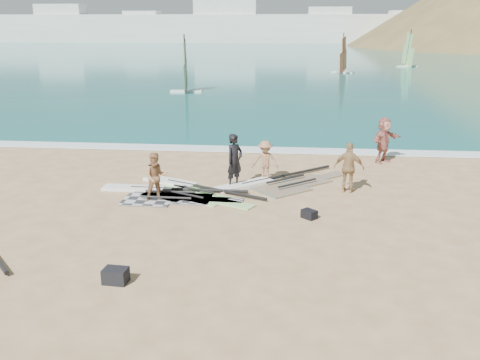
# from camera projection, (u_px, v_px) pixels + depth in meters

# --- Properties ---
(ground) EXTENTS (300.00, 300.00, 0.00)m
(ground) POSITION_uv_depth(u_px,v_px,m) (263.00, 266.00, 13.15)
(ground) COLOR tan
(ground) RESTS_ON ground
(sea) EXTENTS (300.00, 240.00, 0.06)m
(sea) POSITION_uv_depth(u_px,v_px,m) (293.00, 46.00, 139.10)
(sea) COLOR #0C5958
(sea) RESTS_ON ground
(surf_line) EXTENTS (300.00, 1.20, 0.04)m
(surf_line) POSITION_uv_depth(u_px,v_px,m) (279.00, 151.00, 24.89)
(surf_line) COLOR white
(surf_line) RESTS_ON ground
(far_town) EXTENTS (160.00, 8.00, 12.00)m
(far_town) POSITION_uv_depth(u_px,v_px,m) (240.00, 27.00, 156.52)
(far_town) COLOR white
(far_town) RESTS_ON ground
(rig_grey) EXTENTS (5.22, 2.08, 0.20)m
(rig_grey) POSITION_uv_depth(u_px,v_px,m) (158.00, 194.00, 18.54)
(rig_grey) COLOR #2A2A2C
(rig_grey) RESTS_ON ground
(rig_green) EXTENTS (4.81, 3.47, 0.20)m
(rig_green) POSITION_uv_depth(u_px,v_px,m) (185.00, 190.00, 18.98)
(rig_green) COLOR #5ECF1B
(rig_green) RESTS_ON ground
(rig_orange) EXTENTS (4.93, 4.22, 0.20)m
(rig_orange) POSITION_uv_depth(u_px,v_px,m) (275.00, 183.00, 19.73)
(rig_orange) COLOR orange
(rig_orange) RESTS_ON ground
(gear_bag_near) EXTENTS (0.58, 0.44, 0.35)m
(gear_bag_near) POSITION_uv_depth(u_px,v_px,m) (116.00, 276.00, 12.25)
(gear_bag_near) COLOR black
(gear_bag_near) RESTS_ON ground
(gear_bag_far) EXTENTS (0.54, 0.53, 0.27)m
(gear_bag_far) POSITION_uv_depth(u_px,v_px,m) (309.00, 214.00, 16.30)
(gear_bag_far) COLOR black
(gear_bag_far) RESTS_ON ground
(person_wetsuit) EXTENTS (0.81, 0.85, 1.96)m
(person_wetsuit) POSITION_uv_depth(u_px,v_px,m) (235.00, 161.00, 19.16)
(person_wetsuit) COLOR black
(person_wetsuit) RESTS_ON ground
(beachgoer_left) EXTENTS (0.99, 0.89, 1.67)m
(beachgoer_left) POSITION_uv_depth(u_px,v_px,m) (156.00, 177.00, 17.67)
(beachgoer_left) COLOR #A17148
(beachgoer_left) RESTS_ON ground
(beachgoer_mid) EXTENTS (1.02, 0.61, 1.56)m
(beachgoer_mid) POSITION_uv_depth(u_px,v_px,m) (265.00, 161.00, 19.96)
(beachgoer_mid) COLOR #9B6D4C
(beachgoer_mid) RESTS_ON ground
(beachgoer_back) EXTENTS (1.12, 0.67, 1.78)m
(beachgoer_back) POSITION_uv_depth(u_px,v_px,m) (349.00, 168.00, 18.62)
(beachgoer_back) COLOR #A37C4E
(beachgoer_back) RESTS_ON ground
(beachgoer_right) EXTENTS (1.65, 1.71, 1.95)m
(beachgoer_right) POSITION_uv_depth(u_px,v_px,m) (384.00, 140.00, 22.64)
(beachgoer_right) COLOR #B76E61
(beachgoer_right) RESTS_ON ground
(windsurfer_left) EXTENTS (2.74, 3.26, 4.88)m
(windsurfer_left) POSITION_uv_depth(u_px,v_px,m) (186.00, 76.00, 45.37)
(windsurfer_left) COLOR white
(windsurfer_left) RESTS_ON ground
(windsurfer_centre) EXTENTS (2.66, 2.96, 4.67)m
(windsurfer_centre) POSITION_uv_depth(u_px,v_px,m) (343.00, 61.00, 62.90)
(windsurfer_centre) COLOR white
(windsurfer_centre) RESTS_ON ground
(windsurfer_right) EXTENTS (2.82, 3.21, 4.95)m
(windsurfer_right) POSITION_uv_depth(u_px,v_px,m) (408.00, 56.00, 71.49)
(windsurfer_right) COLOR white
(windsurfer_right) RESTS_ON ground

